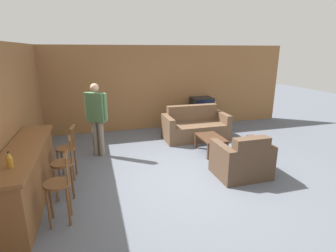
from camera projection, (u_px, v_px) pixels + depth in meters
The scene contains 15 objects.
ground_plane at pixel (186, 177), 5.26m from camera, with size 24.00×24.00×0.00m, color #565B66.
wall_back at pixel (148, 88), 8.22m from camera, with size 9.40×0.08×2.60m.
wall_left at pixel (19, 110), 5.26m from camera, with size 0.08×8.60×2.60m.
bar_counter at pixel (27, 175), 4.26m from camera, with size 0.55×2.62×0.97m.
bar_chair_near at pixel (59, 188), 3.74m from camera, with size 0.38×0.38×1.05m.
bar_chair_mid at pixel (64, 167), 4.42m from camera, with size 0.41×0.41×1.05m.
bar_chair_far at pixel (67, 152), 5.08m from camera, with size 0.42×0.42×1.05m.
couch_far at pixel (195, 127), 7.49m from camera, with size 1.81×0.87×0.92m.
armchair_near at pixel (242, 161), 5.22m from camera, with size 1.02×0.83×0.90m.
coffee_table at pixel (211, 139), 6.44m from camera, with size 0.54×0.85×0.41m.
tv_unit at pixel (201, 119), 8.65m from camera, with size 1.04×0.52×0.52m.
tv at pixel (202, 105), 8.51m from camera, with size 0.68×0.52×0.47m.
bottle at pixel (9, 160), 3.41m from camera, with size 0.08×0.08×0.22m.
table_lamp at pixel (212, 100), 8.57m from camera, with size 0.28×0.28×0.49m.
person_by_window at pixel (97, 116), 6.08m from camera, with size 0.49×0.40×1.73m.
Camera 1 is at (-1.67, -4.48, 2.45)m, focal length 28.00 mm.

